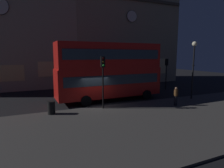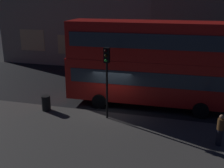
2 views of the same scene
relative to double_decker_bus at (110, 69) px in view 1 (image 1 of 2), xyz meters
name	(u,v)px [view 1 (image 1 of 2)]	position (x,y,z in m)	size (l,w,h in m)	color
ground_plane	(95,105)	(-1.97, -1.35, -3.09)	(80.00, 80.00, 0.00)	black
sidewalk_slab	(125,126)	(-1.97, -7.07, -3.03)	(44.00, 9.91, 0.12)	#423F3D
building_with_clock	(11,30)	(-9.20, 12.83, 4.79)	(16.58, 8.28, 15.75)	tan
building_plain_facade	(121,39)	(7.63, 13.08, 4.19)	(17.22, 8.94, 14.55)	tan
double_decker_bus	(110,69)	(0.00, 0.00, 0.00)	(10.58, 3.08, 5.60)	red
traffic_light_near_kerb	(103,72)	(-1.84, -2.96, 0.07)	(0.33, 0.37, 4.24)	black
traffic_light_far_side	(166,68)	(9.07, 2.62, -0.22)	(0.34, 0.38, 4.00)	black
street_lamp	(194,58)	(7.63, -3.14, 1.07)	(0.48, 0.48, 5.66)	black
pedestrian	(176,96)	(4.30, -4.58, -2.14)	(0.33, 0.33, 1.62)	black
litter_bin	(51,108)	(-5.91, -2.84, -2.49)	(0.56, 0.56, 0.96)	black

